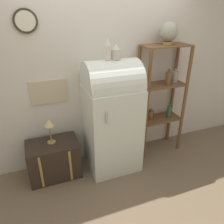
# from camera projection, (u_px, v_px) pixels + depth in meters

# --- Properties ---
(ground_plane) EXTENTS (12.00, 12.00, 0.00)m
(ground_plane) POSITION_uv_depth(u_px,v_px,m) (117.00, 172.00, 3.17)
(ground_plane) COLOR #7A664C
(wall_back) EXTENTS (7.00, 0.09, 2.70)m
(wall_back) POSITION_uv_depth(u_px,v_px,m) (103.00, 71.00, 3.07)
(wall_back) COLOR silver
(wall_back) RESTS_ON ground_plane
(refrigerator) EXTENTS (0.71, 0.68, 1.59)m
(refrigerator) POSITION_uv_depth(u_px,v_px,m) (112.00, 115.00, 3.01)
(refrigerator) COLOR silver
(refrigerator) RESTS_ON ground_plane
(suitcase_trunk) EXTENTS (0.68, 0.45, 0.52)m
(suitcase_trunk) POSITION_uv_depth(u_px,v_px,m) (54.00, 159.00, 3.03)
(suitcase_trunk) COLOR #33281E
(suitcase_trunk) RESTS_ON ground_plane
(shelf_unit) EXTENTS (0.70, 0.36, 1.70)m
(shelf_unit) POSITION_uv_depth(u_px,v_px,m) (162.00, 94.00, 3.32)
(shelf_unit) COLOR brown
(shelf_unit) RESTS_ON ground_plane
(globe) EXTENTS (0.26, 0.26, 0.30)m
(globe) POSITION_uv_depth(u_px,v_px,m) (169.00, 32.00, 2.95)
(globe) COLOR #AD8942
(globe) RESTS_ON shelf_unit
(vase_left) EXTENTS (0.08, 0.08, 0.27)m
(vase_left) POSITION_uv_depth(u_px,v_px,m) (108.00, 49.00, 2.60)
(vase_left) COLOR silver
(vase_left) RESTS_ON refrigerator
(vase_center) EXTENTS (0.12, 0.12, 0.19)m
(vase_center) POSITION_uv_depth(u_px,v_px,m) (116.00, 52.00, 2.66)
(vase_center) COLOR beige
(vase_center) RESTS_ON refrigerator
(desk_lamp) EXTENTS (0.13, 0.13, 0.35)m
(desk_lamp) POSITION_uv_depth(u_px,v_px,m) (49.00, 125.00, 2.82)
(desk_lamp) COLOR #AD8942
(desk_lamp) RESTS_ON suitcase_trunk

